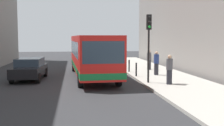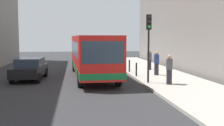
% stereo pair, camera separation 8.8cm
% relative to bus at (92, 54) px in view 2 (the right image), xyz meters
% --- Properties ---
extents(ground_plane, '(80.00, 80.00, 0.00)m').
position_rel_bus_xyz_m(ground_plane, '(-0.38, -2.70, -1.73)').
color(ground_plane, '#2D2D30').
extents(sidewalk, '(4.40, 40.00, 0.15)m').
position_rel_bus_xyz_m(sidewalk, '(5.02, -2.70, -1.65)').
color(sidewalk, '#ADA89E').
rests_on(sidewalk, ground).
extents(bus, '(3.01, 11.12, 3.00)m').
position_rel_bus_xyz_m(bus, '(0.00, 0.00, 0.00)').
color(bus, red).
rests_on(bus, ground).
extents(car_beside_bus, '(2.05, 4.49, 1.48)m').
position_rel_bus_xyz_m(car_beside_bus, '(-4.29, -0.63, -0.94)').
color(car_beside_bus, black).
rests_on(car_beside_bus, ground).
extents(car_behind_bus, '(1.99, 4.46, 1.48)m').
position_rel_bus_xyz_m(car_behind_bus, '(0.75, 11.62, -0.94)').
color(car_behind_bus, black).
rests_on(car_behind_bus, ground).
extents(traffic_light, '(0.28, 0.33, 4.10)m').
position_rel_bus_xyz_m(traffic_light, '(3.17, -3.83, 1.28)').
color(traffic_light, black).
rests_on(traffic_light, sidewalk).
extents(bollard_near, '(0.11, 0.11, 0.95)m').
position_rel_bus_xyz_m(bollard_near, '(3.07, -0.99, -1.10)').
color(bollard_near, black).
rests_on(bollard_near, sidewalk).
extents(bollard_mid, '(0.11, 0.11, 0.95)m').
position_rel_bus_xyz_m(bollard_mid, '(3.07, 1.55, -1.10)').
color(bollard_mid, black).
rests_on(bollard_mid, sidewalk).
extents(bollard_far, '(0.11, 0.11, 0.95)m').
position_rel_bus_xyz_m(bollard_far, '(3.07, 4.09, -1.10)').
color(bollard_far, black).
rests_on(bollard_far, sidewalk).
extents(pedestrian_near_signal, '(0.38, 0.38, 1.73)m').
position_rel_bus_xyz_m(pedestrian_near_signal, '(4.22, -4.60, -0.71)').
color(pedestrian_near_signal, '#26262D').
rests_on(pedestrian_near_signal, sidewalk).
extents(pedestrian_mid_sidewalk, '(0.38, 0.38, 1.73)m').
position_rel_bus_xyz_m(pedestrian_mid_sidewalk, '(4.67, -0.56, -0.71)').
color(pedestrian_mid_sidewalk, '#26262D').
rests_on(pedestrian_mid_sidewalk, sidewalk).
extents(pedestrian_far_sidewalk, '(0.38, 0.38, 1.68)m').
position_rel_bus_xyz_m(pedestrian_far_sidewalk, '(5.06, 2.78, -0.74)').
color(pedestrian_far_sidewalk, '#26262D').
rests_on(pedestrian_far_sidewalk, sidewalk).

